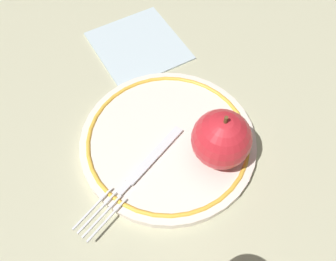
{
  "coord_description": "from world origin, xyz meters",
  "views": [
    {
      "loc": [
        0.02,
        0.28,
        0.46
      ],
      "look_at": [
        0.01,
        0.01,
        0.04
      ],
      "focal_mm": 40.0,
      "sensor_mm": 36.0,
      "label": 1
    }
  ],
  "objects_px": {
    "apple_red_whole": "(221,139)",
    "fork": "(136,175)",
    "napkin_folded": "(138,45)",
    "plate": "(168,141)"
  },
  "relations": [
    {
      "from": "apple_red_whole",
      "to": "fork",
      "type": "height_order",
      "value": "apple_red_whole"
    },
    {
      "from": "fork",
      "to": "napkin_folded",
      "type": "distance_m",
      "value": 0.25
    },
    {
      "from": "apple_red_whole",
      "to": "fork",
      "type": "distance_m",
      "value": 0.12
    },
    {
      "from": "apple_red_whole",
      "to": "napkin_folded",
      "type": "bearing_deg",
      "value": -63.96
    },
    {
      "from": "apple_red_whole",
      "to": "fork",
      "type": "bearing_deg",
      "value": 13.72
    },
    {
      "from": "plate",
      "to": "fork",
      "type": "relative_size",
      "value": 1.54
    },
    {
      "from": "plate",
      "to": "napkin_folded",
      "type": "distance_m",
      "value": 0.2
    },
    {
      "from": "plate",
      "to": "fork",
      "type": "distance_m",
      "value": 0.07
    },
    {
      "from": "fork",
      "to": "napkin_folded",
      "type": "height_order",
      "value": "fork"
    },
    {
      "from": "plate",
      "to": "apple_red_whole",
      "type": "distance_m",
      "value": 0.09
    }
  ]
}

